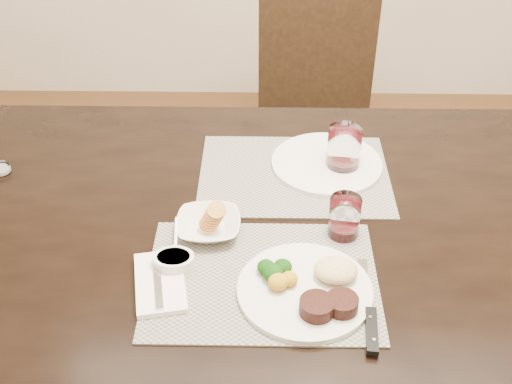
{
  "coord_description": "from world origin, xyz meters",
  "views": [
    {
      "loc": [
        -0.18,
        -1.12,
        1.66
      ],
      "look_at": [
        -0.2,
        0.0,
        0.82
      ],
      "focal_mm": 45.0,
      "sensor_mm": 36.0,
      "label": 1
    }
  ],
  "objects_px": {
    "dinner_plate": "(311,288)",
    "wine_glass_near": "(344,219)",
    "steak_knife": "(370,319)",
    "chair_far": "(316,109)",
    "far_plate": "(327,163)",
    "cracker_bowl": "(209,225)"
  },
  "relations": [
    {
      "from": "dinner_plate",
      "to": "wine_glass_near",
      "type": "distance_m",
      "value": 0.2
    },
    {
      "from": "steak_knife",
      "to": "chair_far",
      "type": "bearing_deg",
      "value": 95.76
    },
    {
      "from": "steak_knife",
      "to": "far_plate",
      "type": "bearing_deg",
      "value": 99.98
    },
    {
      "from": "chair_far",
      "to": "steak_knife",
      "type": "xyz_separation_m",
      "value": [
        0.01,
        -1.24,
        0.26
      ]
    },
    {
      "from": "wine_glass_near",
      "to": "cracker_bowl",
      "type": "bearing_deg",
      "value": 180.0
    },
    {
      "from": "wine_glass_near",
      "to": "chair_far",
      "type": "bearing_deg",
      "value": 89.25
    },
    {
      "from": "dinner_plate",
      "to": "wine_glass_near",
      "type": "bearing_deg",
      "value": 71.29
    },
    {
      "from": "cracker_bowl",
      "to": "wine_glass_near",
      "type": "height_order",
      "value": "wine_glass_near"
    },
    {
      "from": "cracker_bowl",
      "to": "dinner_plate",
      "type": "bearing_deg",
      "value": -40.4
    },
    {
      "from": "dinner_plate",
      "to": "wine_glass_near",
      "type": "xyz_separation_m",
      "value": [
        0.08,
        0.18,
        0.03
      ]
    },
    {
      "from": "dinner_plate",
      "to": "cracker_bowl",
      "type": "xyz_separation_m",
      "value": [
        -0.21,
        0.18,
        0.0
      ]
    },
    {
      "from": "far_plate",
      "to": "steak_knife",
      "type": "bearing_deg",
      "value": -85.16
    },
    {
      "from": "steak_knife",
      "to": "wine_glass_near",
      "type": "relative_size",
      "value": 2.69
    },
    {
      "from": "steak_knife",
      "to": "cracker_bowl",
      "type": "bearing_deg",
      "value": 146.96
    },
    {
      "from": "dinner_plate",
      "to": "far_plate",
      "type": "distance_m",
      "value": 0.44
    },
    {
      "from": "chair_far",
      "to": "far_plate",
      "type": "xyz_separation_m",
      "value": [
        -0.03,
        -0.73,
        0.26
      ]
    },
    {
      "from": "dinner_plate",
      "to": "cracker_bowl",
      "type": "relative_size",
      "value": 1.84
    },
    {
      "from": "chair_far",
      "to": "far_plate",
      "type": "distance_m",
      "value": 0.77
    },
    {
      "from": "far_plate",
      "to": "wine_glass_near",
      "type": "bearing_deg",
      "value": -86.32
    },
    {
      "from": "dinner_plate",
      "to": "far_plate",
      "type": "bearing_deg",
      "value": 86.72
    },
    {
      "from": "steak_knife",
      "to": "cracker_bowl",
      "type": "height_order",
      "value": "cracker_bowl"
    },
    {
      "from": "dinner_plate",
      "to": "cracker_bowl",
      "type": "height_order",
      "value": "cracker_bowl"
    }
  ]
}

